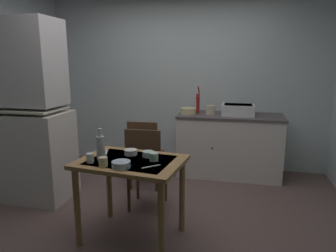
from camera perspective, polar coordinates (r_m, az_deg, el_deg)
The scene contains 20 objects.
ground_plane at distance 3.41m, azimuth -2.37°, elevation -16.46°, with size 5.21×5.21×0.00m, color brown.
wall_back at distance 4.77m, azimuth 3.17°, elevation 8.01°, with size 4.31×0.10×2.59m, color silver.
hutch_cabinet at distance 3.94m, azimuth -24.94°, elevation 1.40°, with size 0.97×0.59×2.09m.
counter_cabinet at distance 4.48m, azimuth 11.29°, elevation -3.51°, with size 1.46×0.64×0.89m.
sink_basin at distance 4.38m, azimuth 12.91°, elevation 3.00°, with size 0.44×0.34×0.15m.
hand_pump at distance 4.44m, azimuth 5.59°, elevation 4.57°, with size 0.05×0.27×0.39m.
mixing_bowl_counter at distance 4.38m, azimuth 3.82°, elevation 2.84°, with size 0.22×0.22×0.09m, color beige.
stoneware_crock at distance 4.37m, azimuth 7.95°, elevation 3.02°, with size 0.13×0.13×0.13m, color beige.
dining_table at distance 2.81m, azimuth -6.90°, elevation -8.75°, with size 1.00×0.77×0.76m.
chair_far_side at distance 3.37m, azimuth -4.16°, elevation -7.81°, with size 0.41×0.41×0.94m.
chair_by_counter at distance 3.96m, azimuth -4.33°, elevation -4.93°, with size 0.42×0.42×0.90m.
serving_bowl_wide at distance 2.91m, azimuth -6.94°, elevation -4.85°, with size 0.12×0.12×0.05m, color white.
soup_bowl_small at distance 2.58m, azimuth -8.72°, elevation -7.09°, with size 0.16×0.16×0.05m, color #9EB2C6.
sauce_dish at distance 2.84m, azimuth -3.74°, elevation -5.22°, with size 0.11×0.11×0.05m, color #ADD1C1.
mug_dark at distance 2.63m, azimuth -11.99°, elevation -6.55°, with size 0.07×0.07×0.08m, color beige.
teacup_cream at distance 2.72m, azimuth -2.64°, elevation -5.76°, with size 0.08×0.08×0.07m, color #ADD1C1.
mug_tall at distance 2.75m, azimuth -14.33°, elevation -5.82°, with size 0.06×0.06×0.08m, color white.
glass_bottle at distance 2.77m, azimuth -12.47°, elevation -3.91°, with size 0.07×0.07×0.29m.
table_knife at distance 2.58m, azimuth -3.19°, elevation -7.55°, with size 0.17×0.02×0.01m, color silver.
teaspoon_near_bowl at distance 3.02m, azimuth -11.42°, elevation -4.84°, with size 0.16×0.02×0.01m, color beige.
Camera 1 is at (0.79, -2.89, 1.63)m, focal length 32.71 mm.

